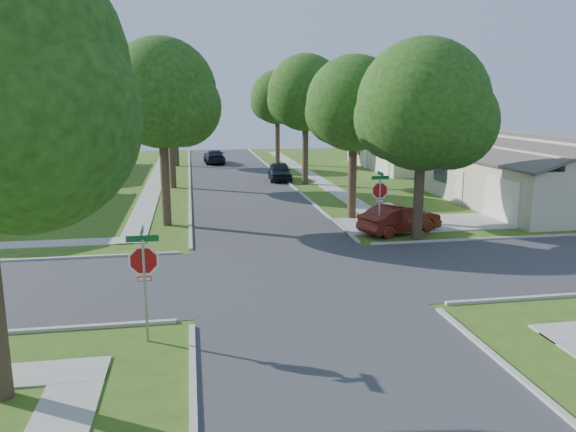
{
  "coord_description": "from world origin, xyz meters",
  "views": [
    {
      "loc": [
        -3.46,
        -18.57,
        6.12
      ],
      "look_at": [
        0.23,
        2.61,
        1.6
      ],
      "focal_mm": 35.0,
      "sensor_mm": 36.0,
      "label": 1
    }
  ],
  "objects_px": {
    "tree_ne_corner": "(424,111)",
    "tree_w_mid": "(170,93)",
    "tree_e_near": "(355,108)",
    "tree_e_mid": "(306,96)",
    "house_ne_far": "(411,151)",
    "stop_sign_sw": "(144,265)",
    "house_nw_far": "(41,154)",
    "stop_sign_ne": "(380,193)",
    "house_ne_near": "(529,179)",
    "car_curb_west": "(214,157)",
    "car_driveway": "(400,219)",
    "tree_w_near": "(163,98)",
    "tree_w_far": "(175,105)",
    "tree_e_far": "(278,100)",
    "car_curb_east": "(280,171)"
  },
  "relations": [
    {
      "from": "tree_e_far",
      "to": "car_curb_east",
      "type": "xyz_separation_m",
      "value": [
        -1.55,
        -10.76,
        -5.28
      ]
    },
    {
      "from": "tree_w_far",
      "to": "tree_ne_corner",
      "type": "relative_size",
      "value": 0.93
    },
    {
      "from": "tree_e_near",
      "to": "tree_ne_corner",
      "type": "relative_size",
      "value": 0.96
    },
    {
      "from": "tree_e_near",
      "to": "tree_w_mid",
      "type": "bearing_deg",
      "value": 128.05
    },
    {
      "from": "tree_e_far",
      "to": "car_driveway",
      "type": "height_order",
      "value": "tree_e_far"
    },
    {
      "from": "house_nw_far",
      "to": "car_curb_east",
      "type": "relative_size",
      "value": 3.32
    },
    {
      "from": "stop_sign_sw",
      "to": "tree_w_far",
      "type": "xyz_separation_m",
      "value": [
        0.05,
        38.71,
        3.48
      ]
    },
    {
      "from": "stop_sign_sw",
      "to": "house_nw_far",
      "type": "height_order",
      "value": "house_nw_far"
    },
    {
      "from": "house_ne_far",
      "to": "car_driveway",
      "type": "xyz_separation_m",
      "value": [
        -9.99,
        -23.5,
        -0.85
      ]
    },
    {
      "from": "tree_w_far",
      "to": "house_ne_near",
      "type": "bearing_deg",
      "value": -48.1
    },
    {
      "from": "tree_ne_corner",
      "to": "house_nw_far",
      "type": "bearing_deg",
      "value": 128.81
    },
    {
      "from": "tree_w_near",
      "to": "house_ne_near",
      "type": "bearing_deg",
      "value": 5.51
    },
    {
      "from": "tree_w_mid",
      "to": "tree_ne_corner",
      "type": "distance_m",
      "value": 20.1
    },
    {
      "from": "tree_w_mid",
      "to": "house_nw_far",
      "type": "bearing_deg",
      "value": 135.93
    },
    {
      "from": "tree_e_mid",
      "to": "house_ne_far",
      "type": "bearing_deg",
      "value": 35.42
    },
    {
      "from": "tree_w_mid",
      "to": "tree_w_far",
      "type": "bearing_deg",
      "value": 90.05
    },
    {
      "from": "stop_sign_ne",
      "to": "tree_e_mid",
      "type": "height_order",
      "value": "tree_e_mid"
    },
    {
      "from": "stop_sign_sw",
      "to": "house_ne_far",
      "type": "relative_size",
      "value": 0.22
    },
    {
      "from": "tree_ne_corner",
      "to": "tree_e_near",
      "type": "bearing_deg",
      "value": 108.53
    },
    {
      "from": "tree_ne_corner",
      "to": "tree_w_mid",
      "type": "bearing_deg",
      "value": 123.22
    },
    {
      "from": "stop_sign_ne",
      "to": "car_driveway",
      "type": "height_order",
      "value": "stop_sign_ne"
    },
    {
      "from": "car_driveway",
      "to": "car_curb_west",
      "type": "height_order",
      "value": "car_driveway"
    },
    {
      "from": "house_ne_near",
      "to": "house_ne_far",
      "type": "bearing_deg",
      "value": 90.0
    },
    {
      "from": "house_ne_far",
      "to": "car_driveway",
      "type": "bearing_deg",
      "value": -113.04
    },
    {
      "from": "stop_sign_ne",
      "to": "house_ne_near",
      "type": "bearing_deg",
      "value": 29.14
    },
    {
      "from": "tree_e_mid",
      "to": "tree_w_near",
      "type": "bearing_deg",
      "value": -128.08
    },
    {
      "from": "car_curb_west",
      "to": "car_driveway",
      "type": "bearing_deg",
      "value": 101.45
    },
    {
      "from": "tree_e_mid",
      "to": "tree_e_far",
      "type": "bearing_deg",
      "value": 90.02
    },
    {
      "from": "tree_w_near",
      "to": "tree_e_far",
      "type": "bearing_deg",
      "value": 69.4
    },
    {
      "from": "stop_sign_sw",
      "to": "tree_w_far",
      "type": "height_order",
      "value": "tree_w_far"
    },
    {
      "from": "tree_e_near",
      "to": "tree_e_far",
      "type": "bearing_deg",
      "value": 90.0
    },
    {
      "from": "tree_e_mid",
      "to": "house_ne_far",
      "type": "xyz_separation_m",
      "value": [
        11.23,
        7.99,
        -4.74
      ]
    },
    {
      "from": "tree_e_near",
      "to": "house_nw_far",
      "type": "distance_m",
      "value": 31.24
    },
    {
      "from": "tree_e_far",
      "to": "tree_w_near",
      "type": "bearing_deg",
      "value": -110.6
    },
    {
      "from": "house_ne_far",
      "to": "car_curb_east",
      "type": "relative_size",
      "value": 3.32
    },
    {
      "from": "tree_e_far",
      "to": "tree_e_near",
      "type": "bearing_deg",
      "value": -90.0
    },
    {
      "from": "tree_w_near",
      "to": "tree_w_mid",
      "type": "relative_size",
      "value": 0.94
    },
    {
      "from": "stop_sign_ne",
      "to": "tree_e_mid",
      "type": "xyz_separation_m",
      "value": [
        0.06,
        16.31,
        4.22
      ]
    },
    {
      "from": "car_curb_east",
      "to": "house_nw_far",
      "type": "bearing_deg",
      "value": 159.85
    },
    {
      "from": "tree_e_near",
      "to": "tree_w_mid",
      "type": "relative_size",
      "value": 0.87
    },
    {
      "from": "tree_w_far",
      "to": "tree_w_mid",
      "type": "bearing_deg",
      "value": -89.95
    },
    {
      "from": "car_driveway",
      "to": "house_ne_far",
      "type": "bearing_deg",
      "value": -44.49
    },
    {
      "from": "car_driveway",
      "to": "tree_e_near",
      "type": "bearing_deg",
      "value": -1.84
    },
    {
      "from": "house_ne_far",
      "to": "house_nw_far",
      "type": "relative_size",
      "value": 1.0
    },
    {
      "from": "tree_w_mid",
      "to": "house_ne_far",
      "type": "height_order",
      "value": "tree_w_mid"
    },
    {
      "from": "tree_w_near",
      "to": "car_curb_west",
      "type": "xyz_separation_m",
      "value": [
        3.44,
        26.44,
        -5.46
      ]
    },
    {
      "from": "tree_w_mid",
      "to": "car_curb_east",
      "type": "distance_m",
      "value": 10.0
    },
    {
      "from": "tree_e_far",
      "to": "tree_w_far",
      "type": "bearing_deg",
      "value": -180.0
    },
    {
      "from": "car_driveway",
      "to": "car_curb_west",
      "type": "relative_size",
      "value": 0.89
    },
    {
      "from": "house_nw_far",
      "to": "car_curb_west",
      "type": "bearing_deg",
      "value": 13.15
    }
  ]
}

